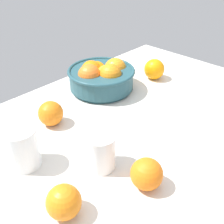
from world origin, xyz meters
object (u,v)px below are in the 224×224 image
at_px(loose_orange_1, 154,69).
at_px(loose_orange_2, 147,174).
at_px(loose_orange_3, 51,113).
at_px(fruit_bowl, 102,76).
at_px(juice_glass, 100,153).
at_px(loose_orange_0, 64,202).
at_px(second_glass, 23,149).

relative_size(loose_orange_1, loose_orange_2, 1.07).
bearing_deg(loose_orange_2, loose_orange_1, 34.41).
xyz_separation_m(loose_orange_1, loose_orange_3, (-0.50, 0.04, -0.00)).
relative_size(fruit_bowl, juice_glass, 2.55).
height_order(juice_glass, loose_orange_3, juice_glass).
height_order(loose_orange_1, loose_orange_2, loose_orange_1).
bearing_deg(loose_orange_0, loose_orange_3, 58.41).
height_order(juice_glass, second_glass, second_glass).
relative_size(loose_orange_0, loose_orange_2, 0.98).
relative_size(second_glass, loose_orange_2, 1.43).
bearing_deg(loose_orange_0, loose_orange_2, -23.12).
relative_size(loose_orange_0, loose_orange_3, 0.97).
xyz_separation_m(juice_glass, second_glass, (-0.13, 0.15, 0.01)).
relative_size(second_glass, loose_orange_3, 1.41).
distance_m(fruit_bowl, loose_orange_2, 0.51).
xyz_separation_m(loose_orange_0, loose_orange_2, (0.19, -0.08, 0.00)).
xyz_separation_m(second_glass, loose_orange_1, (0.66, 0.06, -0.01)).
distance_m(juice_glass, loose_orange_2, 0.13).
height_order(juice_glass, loose_orange_1, juice_glass).
height_order(fruit_bowl, loose_orange_2, fruit_bowl).
bearing_deg(loose_orange_0, fruit_bowl, 37.16).
distance_m(second_glass, loose_orange_0, 0.20).
bearing_deg(juice_glass, loose_orange_2, -78.14).
height_order(juice_glass, loose_orange_0, juice_glass).
relative_size(juice_glass, loose_orange_3, 1.26).
distance_m(fruit_bowl, loose_orange_1, 0.24).
distance_m(fruit_bowl, juice_glass, 0.43).
distance_m(loose_orange_0, loose_orange_2, 0.20).
relative_size(juice_glass, loose_orange_1, 1.19).
xyz_separation_m(fruit_bowl, second_glass, (-0.44, -0.15, -0.00)).
xyz_separation_m(juice_glass, loose_orange_3, (0.03, 0.25, -0.00)).
height_order(second_glass, loose_orange_2, second_glass).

